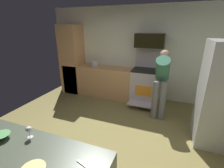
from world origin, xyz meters
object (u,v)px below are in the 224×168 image
microwave (150,41)px  wine_glass_mid (29,130)px  stock_pot (94,64)px  oven_range (146,85)px  person_cook (161,80)px  mixing_bowl_large (2,136)px

microwave → wine_glass_mid: 3.46m
wine_glass_mid → stock_pot: 3.32m
wine_glass_mid → microwave: bearing=77.1°
microwave → oven_range: bearing=-90.0°
oven_range → person_cook: size_ratio=0.99×
mixing_bowl_large → wine_glass_mid: (0.27, 0.12, 0.07)m
person_cook → oven_range: bearing=122.7°
wine_glass_mid → stock_pot: size_ratio=0.63×
microwave → stock_pot: microwave is taller
microwave → person_cook: (0.43, -0.77, -0.79)m
mixing_bowl_large → wine_glass_mid: bearing=24.4°
mixing_bowl_large → person_cook: bearing=61.2°
microwave → mixing_bowl_large: bearing=-106.7°
stock_pot → oven_range: bearing=-0.4°
microwave → wine_glass_mid: microwave is taller
mixing_bowl_large → stock_pot: (-0.56, 3.34, 0.06)m
oven_range → wine_glass_mid: size_ratio=11.00×
oven_range → stock_pot: bearing=179.6°
oven_range → mixing_bowl_large: size_ratio=8.48×
microwave → stock_pot: size_ratio=3.36×
oven_range → mixing_bowl_large: oven_range is taller
mixing_bowl_large → stock_pot: bearing=99.6°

